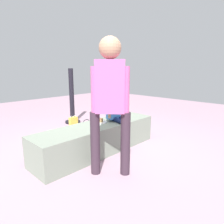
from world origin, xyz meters
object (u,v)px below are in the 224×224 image
cake_plate (100,121)px  handbag_black_leather (86,129)px  water_bottle_near_gift (39,140)px  cake_box_white (59,133)px  adult_standing (110,95)px  gift_bag (73,123)px  party_cup_red (67,145)px  child_seated (114,108)px

cake_plate → handbag_black_leather: 0.82m
water_bottle_near_gift → cake_box_white: water_bottle_near_gift is taller
adult_standing → cake_box_white: size_ratio=5.03×
cake_box_white → gift_bag: bearing=23.6°
cake_plate → party_cup_red: (-0.40, 0.39, -0.41)m
gift_bag → water_bottle_near_gift: 1.08m
cake_plate → cake_box_white: 1.11m
child_seated → gift_bag: (0.10, 1.33, -0.53)m
child_seated → party_cup_red: bearing=142.9°
child_seated → adult_standing: 0.97m
party_cup_red → handbag_black_leather: size_ratio=0.36×
gift_bag → cake_box_white: 0.55m
adult_standing → cake_box_white: 1.96m
adult_standing → water_bottle_near_gift: adult_standing is taller
child_seated → water_bottle_near_gift: child_seated is taller
water_bottle_near_gift → party_cup_red: (0.26, -0.43, -0.04)m
gift_bag → party_cup_red: gift_bag is taller
adult_standing → handbag_black_leather: 1.78m
child_seated → water_bottle_near_gift: 1.39m
party_cup_red → cake_box_white: bearing=69.4°
cake_box_white → handbag_black_leather: bearing=-37.6°
cake_box_white → handbag_black_leather: 0.54m
child_seated → cake_plate: size_ratio=2.16×
gift_bag → water_bottle_near_gift: bearing=-157.1°
child_seated → gift_bag: 1.43m
cake_plate → handbag_black_leather: cake_plate is taller
adult_standing → gift_bag: 2.24m
water_bottle_near_gift → cake_box_white: 0.53m
cake_plate → water_bottle_near_gift: bearing=128.8°
party_cup_red → handbag_black_leather: 0.73m
party_cup_red → handbag_black_leather: bearing=24.7°
cake_plate → gift_bag: 1.32m
party_cup_red → cake_box_white: cake_box_white is taller
water_bottle_near_gift → gift_bag: bearing=22.9°
gift_bag → adult_standing: bearing=-112.4°
cake_plate → party_cup_red: bearing=136.1°
adult_standing → party_cup_red: adult_standing is taller
water_bottle_near_gift → handbag_black_leather: size_ratio=0.68×
child_seated → party_cup_red: (-0.64, 0.48, -0.60)m
child_seated → water_bottle_near_gift: size_ratio=2.18×
cake_plate → water_bottle_near_gift: cake_plate is taller
handbag_black_leather → water_bottle_near_gift: bearing=172.2°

